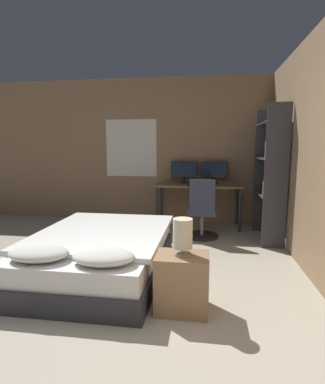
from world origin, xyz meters
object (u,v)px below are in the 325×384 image
(nightstand, at_px, (182,283))
(monitor_right, at_px, (214,171))
(keyboard, at_px, (198,185))
(bed, at_px, (100,253))
(bookshelf, at_px, (271,170))
(monitor_left, at_px, (184,170))
(office_chair, at_px, (202,216))
(bedside_lamp, at_px, (183,234))
(desk, at_px, (198,190))
(computer_mouse, at_px, (214,185))

(nightstand, relative_size, monitor_right, 1.03)
(nightstand, height_order, keyboard, keyboard)
(bed, bearing_deg, bookshelf, 35.65)
(monitor_left, bearing_deg, nightstand, -85.85)
(bookshelf, bearing_deg, monitor_left, 146.55)
(monitor_left, distance_m, office_chair, 1.16)
(bedside_lamp, xyz_separation_m, desk, (0.05, 2.87, -0.02))
(keyboard, height_order, bookshelf, bookshelf)
(office_chair, bearing_deg, desk, 96.59)
(bed, relative_size, desk, 1.32)
(computer_mouse, bearing_deg, bedside_lamp, -96.70)
(bookshelf, bearing_deg, computer_mouse, 148.82)
(monitor_left, bearing_deg, bedside_lamp, -85.85)
(bedside_lamp, xyz_separation_m, office_chair, (0.13, 2.17, -0.33))
(computer_mouse, bearing_deg, nightstand, -96.70)
(bookshelf, bearing_deg, nightstand, -117.63)
(bed, xyz_separation_m, computer_mouse, (1.29, 2.02, 0.55))
(monitor_right, xyz_separation_m, bookshelf, (0.81, -0.90, 0.09))
(bed, distance_m, bookshelf, 2.74)
(monitor_left, relative_size, office_chair, 0.52)
(nightstand, relative_size, desk, 0.33)
(monitor_right, relative_size, computer_mouse, 6.95)
(bed, distance_m, monitor_left, 2.64)
(computer_mouse, height_order, bookshelf, bookshelf)
(nightstand, relative_size, office_chair, 0.53)
(desk, height_order, monitor_left, monitor_left)
(keyboard, height_order, computer_mouse, computer_mouse)
(bed, bearing_deg, office_chair, 53.68)
(office_chair, bearing_deg, bedside_lamp, -93.50)
(desk, bearing_deg, bedside_lamp, -91.03)
(monitor_right, relative_size, bookshelf, 0.24)
(bookshelf, bearing_deg, office_chair, -179.73)
(desk, xyz_separation_m, monitor_left, (-0.27, 0.20, 0.33))
(bedside_lamp, height_order, bookshelf, bookshelf)
(bed, height_order, monitor_right, monitor_right)
(monitor_right, bearing_deg, office_chair, -102.08)
(keyboard, height_order, office_chair, office_chair)
(office_chair, bearing_deg, keyboard, 99.15)
(bed, xyz_separation_m, monitor_left, (0.76, 2.42, 0.76))
(bed, relative_size, monitor_left, 4.11)
(bed, height_order, bookshelf, bookshelf)
(computer_mouse, relative_size, bookshelf, 0.03)
(monitor_left, xyz_separation_m, keyboard, (0.27, -0.40, -0.22))
(monitor_left, distance_m, bookshelf, 1.63)
(office_chair, height_order, bookshelf, bookshelf)
(keyboard, distance_m, computer_mouse, 0.26)
(monitor_left, xyz_separation_m, bookshelf, (1.36, -0.90, 0.09))
(bedside_lamp, bearing_deg, bookshelf, 62.37)
(nightstand, relative_size, bookshelf, 0.25)
(monitor_right, bearing_deg, nightstand, -96.06)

